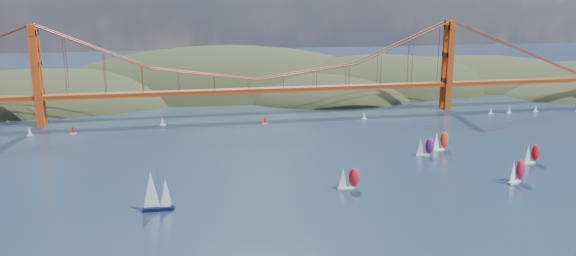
# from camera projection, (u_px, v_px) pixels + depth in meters

# --- Properties ---
(ground) EXTENTS (1200.00, 1200.00, 0.00)m
(ground) POSITION_uv_depth(u_px,v_px,m) (351.00, 246.00, 161.03)
(ground) COLOR black
(ground) RESTS_ON ground
(headlands) EXTENTS (725.00, 225.00, 96.00)m
(headlands) POSITION_uv_depth(u_px,v_px,m) (296.00, 103.00, 437.87)
(headlands) COLOR black
(headlands) RESTS_ON ground
(bridge) EXTENTS (552.00, 12.00, 55.00)m
(bridge) POSITION_uv_depth(u_px,v_px,m) (254.00, 62.00, 324.74)
(bridge) COLOR maroon
(bridge) RESTS_ON ground
(sloop_navy) EXTENTS (9.89, 5.67, 15.29)m
(sloop_navy) POSITION_uv_depth(u_px,v_px,m) (155.00, 191.00, 186.04)
(sloop_navy) COLOR black
(sloop_navy) RESTS_ON ground
(racer_0) EXTENTS (8.20, 3.59, 9.31)m
(racer_0) POSITION_uv_depth(u_px,v_px,m) (348.00, 178.00, 207.04)
(racer_0) COLOR silver
(racer_0) RESTS_ON ground
(racer_1) EXTENTS (9.01, 6.10, 10.08)m
(racer_1) POSITION_uv_depth(u_px,v_px,m) (517.00, 171.00, 214.05)
(racer_1) COLOR silver
(racer_1) RESTS_ON ground
(racer_2) EXTENTS (8.36, 4.56, 9.38)m
(racer_2) POSITION_uv_depth(u_px,v_px,m) (532.00, 153.00, 238.68)
(racer_2) COLOR silver
(racer_2) RESTS_ON ground
(racer_3) EXTENTS (8.77, 4.72, 9.84)m
(racer_3) POSITION_uv_depth(u_px,v_px,m) (440.00, 141.00, 258.63)
(racer_3) COLOR white
(racer_3) RESTS_ON ground
(racer_rwb) EXTENTS (8.22, 4.07, 9.25)m
(racer_rwb) POSITION_uv_depth(u_px,v_px,m) (425.00, 146.00, 250.07)
(racer_rwb) COLOR silver
(racer_rwb) RESTS_ON ground
(distant_boat_1) EXTENTS (3.00, 2.00, 4.70)m
(distant_boat_1) POSITION_uv_depth(u_px,v_px,m) (29.00, 131.00, 285.86)
(distant_boat_1) COLOR silver
(distant_boat_1) RESTS_ON ground
(distant_boat_2) EXTENTS (3.00, 2.00, 4.70)m
(distant_boat_2) POSITION_uv_depth(u_px,v_px,m) (73.00, 129.00, 289.64)
(distant_boat_2) COLOR silver
(distant_boat_2) RESTS_ON ground
(distant_boat_3) EXTENTS (3.00, 2.00, 4.70)m
(distant_boat_3) POSITION_uv_depth(u_px,v_px,m) (163.00, 121.00, 308.71)
(distant_boat_3) COLOR silver
(distant_boat_3) RESTS_ON ground
(distant_boat_4) EXTENTS (3.00, 2.00, 4.70)m
(distant_boat_4) POSITION_uv_depth(u_px,v_px,m) (491.00, 110.00, 337.39)
(distant_boat_4) COLOR silver
(distant_boat_4) RESTS_ON ground
(distant_boat_5) EXTENTS (3.00, 2.00, 4.70)m
(distant_boat_5) POSITION_uv_depth(u_px,v_px,m) (509.00, 110.00, 339.65)
(distant_boat_5) COLOR silver
(distant_boat_5) RESTS_ON ground
(distant_boat_6) EXTENTS (3.00, 2.00, 4.70)m
(distant_boat_6) POSITION_uv_depth(u_px,v_px,m) (536.00, 108.00, 344.09)
(distant_boat_6) COLOR silver
(distant_boat_6) RESTS_ON ground
(distant_boat_8) EXTENTS (3.00, 2.00, 4.70)m
(distant_boat_8) POSITION_uv_depth(u_px,v_px,m) (364.00, 115.00, 323.40)
(distant_boat_8) COLOR silver
(distant_boat_8) RESTS_ON ground
(distant_boat_9) EXTENTS (3.00, 2.00, 4.70)m
(distant_boat_9) POSITION_uv_depth(u_px,v_px,m) (265.00, 120.00, 312.36)
(distant_boat_9) COLOR silver
(distant_boat_9) RESTS_ON ground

